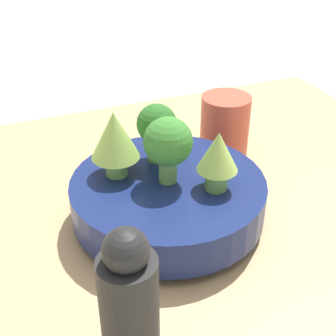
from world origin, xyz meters
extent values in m
plane|color=beige|center=(0.00, 0.00, 0.00)|extent=(6.00, 6.00, 0.00)
cube|color=tan|center=(0.00, 0.00, 0.02)|extent=(0.99, 0.73, 0.04)
cylinder|color=navy|center=(-0.01, -0.03, 0.05)|extent=(0.12, 0.12, 0.01)
cylinder|color=navy|center=(-0.01, -0.03, 0.08)|extent=(0.26, 0.26, 0.05)
cylinder|color=#6BA34C|center=(-0.07, 0.01, 0.12)|extent=(0.03, 0.03, 0.03)
cone|color=#93B751|center=(-0.07, 0.01, 0.16)|extent=(0.06, 0.06, 0.06)
cylinder|color=#609347|center=(0.04, -0.07, 0.12)|extent=(0.03, 0.03, 0.03)
cone|color=#93B751|center=(0.04, -0.07, 0.16)|extent=(0.05, 0.05, 0.05)
cylinder|color=#609347|center=(-0.01, -0.03, 0.12)|extent=(0.02, 0.02, 0.04)
sphere|color=#387A2D|center=(-0.01, -0.03, 0.16)|extent=(0.06, 0.06, 0.06)
cylinder|color=#6BA34C|center=(0.00, 0.03, 0.12)|extent=(0.03, 0.03, 0.04)
sphere|color=#286023|center=(0.00, 0.03, 0.16)|extent=(0.06, 0.06, 0.06)
cylinder|color=#C64C38|center=(0.16, 0.11, 0.09)|extent=(0.08, 0.08, 0.10)
cylinder|color=black|center=(-0.13, -0.25, 0.11)|extent=(0.05, 0.05, 0.15)
sphere|color=black|center=(-0.13, -0.25, 0.20)|extent=(0.04, 0.04, 0.04)
camera|label=1|loc=(-0.21, -0.51, 0.45)|focal=50.00mm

